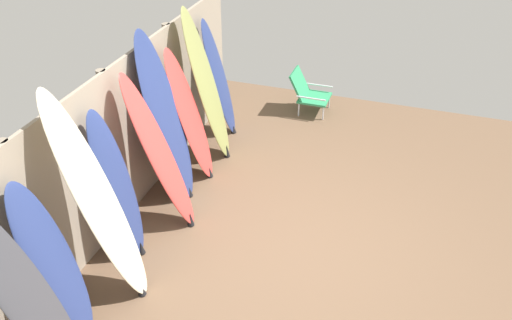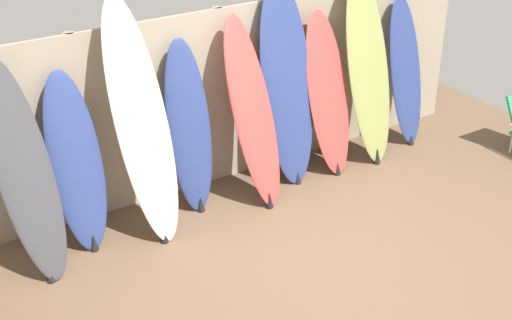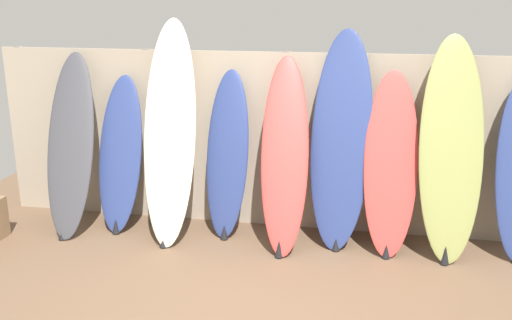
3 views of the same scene
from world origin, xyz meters
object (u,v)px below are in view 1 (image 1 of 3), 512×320
at_px(surfboard_navy_3, 117,188).
at_px(surfboard_navy_8, 219,79).
at_px(surfboard_navy_1, 53,265).
at_px(surfboard_charcoal_0, 27,298).
at_px(surfboard_navy_5, 166,120).
at_px(surfboard_red_6, 190,117).
at_px(surfboard_cream_2, 98,201).
at_px(beach_chair, 308,92).
at_px(surfboard_olive_7, 207,87).
at_px(surfboard_red_4, 160,154).

xyz_separation_m(surfboard_navy_3, surfboard_navy_8, (2.71, 0.00, 0.01)).
distance_m(surfboard_navy_1, surfboard_navy_8, 3.82).
relative_size(surfboard_charcoal_0, surfboard_navy_3, 1.08).
distance_m(surfboard_navy_1, surfboard_navy_5, 2.22).
relative_size(surfboard_navy_3, surfboard_red_6, 0.98).
xyz_separation_m(surfboard_charcoal_0, surfboard_cream_2, (1.05, 0.01, 0.17)).
xyz_separation_m(surfboard_red_6, beach_chair, (2.15, -0.94, -0.50)).
distance_m(surfboard_navy_1, surfboard_red_6, 2.67).
relative_size(surfboard_navy_3, surfboard_olive_7, 0.82).
distance_m(surfboard_cream_2, surfboard_navy_5, 1.64).
height_order(surfboard_red_4, surfboard_olive_7, surfboard_olive_7).
distance_m(surfboard_charcoal_0, beach_chair, 5.39).
bearing_deg(surfboard_navy_1, surfboard_navy_8, 0.47).
xyz_separation_m(surfboard_navy_1, surfboard_navy_3, (1.11, 0.03, 0.04)).
bearing_deg(surfboard_olive_7, surfboard_red_6, 178.50).
bearing_deg(surfboard_red_4, surfboard_navy_5, 18.06).
bearing_deg(beach_chair, surfboard_red_6, 162.11).
distance_m(surfboard_red_4, surfboard_navy_5, 0.55).
relative_size(surfboard_charcoal_0, surfboard_navy_1, 1.14).
height_order(surfboard_charcoal_0, surfboard_red_6, surfboard_charcoal_0).
height_order(surfboard_navy_1, surfboard_navy_8, surfboard_navy_8).
height_order(surfboard_navy_1, surfboard_red_6, surfboard_red_6).
height_order(surfboard_charcoal_0, surfboard_red_4, surfboard_red_4).
distance_m(surfboard_navy_1, beach_chair, 4.94).
xyz_separation_m(surfboard_cream_2, beach_chair, (4.24, -0.87, -0.74)).
height_order(surfboard_navy_5, surfboard_olive_7, surfboard_navy_5).
distance_m(surfboard_red_6, surfboard_navy_8, 1.15).
bearing_deg(surfboard_charcoal_0, surfboard_cream_2, 0.63).
bearing_deg(surfboard_charcoal_0, surfboard_red_6, 1.45).
relative_size(surfboard_navy_1, beach_chair, 2.46).
distance_m(surfboard_charcoal_0, surfboard_navy_1, 0.50).
relative_size(surfboard_charcoal_0, surfboard_navy_5, 0.87).
xyz_separation_m(surfboard_navy_5, surfboard_navy_8, (1.61, 0.01, -0.19)).
height_order(surfboard_red_6, surfboard_olive_7, surfboard_olive_7).
distance_m(surfboard_navy_5, beach_chair, 2.89).
bearing_deg(surfboard_charcoal_0, surfboard_navy_1, 15.81).
bearing_deg(surfboard_olive_7, surfboard_red_4, -177.00).
bearing_deg(surfboard_olive_7, surfboard_navy_1, 178.83).
bearing_deg(surfboard_navy_8, surfboard_charcoal_0, -177.83).
xyz_separation_m(surfboard_charcoal_0, surfboard_navy_5, (2.67, 0.15, 0.13)).
bearing_deg(surfboard_red_6, surfboard_navy_1, 178.89).
bearing_deg(surfboard_red_6, surfboard_charcoal_0, -178.55).
bearing_deg(surfboard_red_6, beach_chair, -23.56).
bearing_deg(surfboard_red_6, surfboard_navy_8, 4.13).
height_order(surfboard_red_6, beach_chair, surfboard_red_6).
relative_size(surfboard_cream_2, beach_chair, 3.36).
height_order(surfboard_navy_1, surfboard_navy_5, surfboard_navy_5).
bearing_deg(surfboard_red_4, surfboard_red_6, 5.37).
relative_size(surfboard_red_4, surfboard_navy_8, 1.09).
height_order(surfboard_charcoal_0, surfboard_cream_2, surfboard_cream_2).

